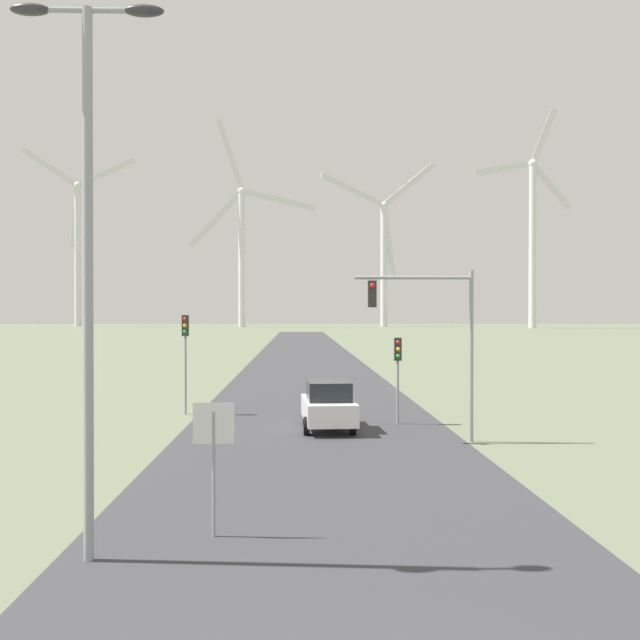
{
  "coord_description": "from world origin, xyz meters",
  "views": [
    {
      "loc": [
        -0.69,
        -6.68,
        4.36
      ],
      "look_at": [
        0.0,
        17.26,
        4.14
      ],
      "focal_mm": 42.0,
      "sensor_mm": 36.0,
      "label": 1
    }
  ],
  "objects_px": {
    "streetlamp": "(88,214)",
    "traffic_light_post_near_right": "(398,361)",
    "wind_turbine_far_left": "(78,239)",
    "wind_turbine_center": "(384,248)",
    "car_approaching": "(328,405)",
    "traffic_light_mast_overhead": "(431,321)",
    "traffic_light_post_near_left": "(185,342)",
    "wind_turbine_left": "(242,240)",
    "wind_turbine_right": "(533,229)",
    "stop_sign_near": "(214,443)"
  },
  "relations": [
    {
      "from": "wind_turbine_center",
      "to": "wind_turbine_right",
      "type": "bearing_deg",
      "value": -36.2
    },
    {
      "from": "traffic_light_mast_overhead",
      "to": "wind_turbine_center",
      "type": "distance_m",
      "value": 222.31
    },
    {
      "from": "traffic_light_mast_overhead",
      "to": "wind_turbine_center",
      "type": "bearing_deg",
      "value": 83.86
    },
    {
      "from": "traffic_light_post_near_left",
      "to": "traffic_light_mast_overhead",
      "type": "relative_size",
      "value": 0.74
    },
    {
      "from": "car_approaching",
      "to": "wind_turbine_left",
      "type": "xyz_separation_m",
      "value": [
        -19.31,
        213.06,
        26.93
      ]
    },
    {
      "from": "stop_sign_near",
      "to": "traffic_light_post_near_left",
      "type": "bearing_deg",
      "value": 100.29
    },
    {
      "from": "wind_turbine_left",
      "to": "streetlamp",
      "type": "bearing_deg",
      "value": -86.36
    },
    {
      "from": "streetlamp",
      "to": "traffic_light_mast_overhead",
      "type": "distance_m",
      "value": 14.53
    },
    {
      "from": "wind_turbine_far_left",
      "to": "wind_turbine_center",
      "type": "relative_size",
      "value": 1.07
    },
    {
      "from": "traffic_light_post_near_left",
      "to": "wind_turbine_center",
      "type": "xyz_separation_m",
      "value": [
        32.99,
        212.76,
        22.61
      ]
    },
    {
      "from": "stop_sign_near",
      "to": "traffic_light_mast_overhead",
      "type": "bearing_deg",
      "value": 59.8
    },
    {
      "from": "streetlamp",
      "to": "traffic_light_post_near_right",
      "type": "height_order",
      "value": "streetlamp"
    },
    {
      "from": "stop_sign_near",
      "to": "traffic_light_post_near_right",
      "type": "xyz_separation_m",
      "value": [
        5.56,
        14.65,
        0.66
      ]
    },
    {
      "from": "car_approaching",
      "to": "wind_turbine_left",
      "type": "bearing_deg",
      "value": 95.18
    },
    {
      "from": "traffic_light_mast_overhead",
      "to": "car_approaching",
      "type": "bearing_deg",
      "value": 139.82
    },
    {
      "from": "traffic_light_post_near_left",
      "to": "wind_turbine_center",
      "type": "relative_size",
      "value": 0.08
    },
    {
      "from": "traffic_light_post_near_left",
      "to": "wind_turbine_left",
      "type": "bearing_deg",
      "value": 93.65
    },
    {
      "from": "traffic_light_post_near_right",
      "to": "wind_turbine_right",
      "type": "relative_size",
      "value": 0.05
    },
    {
      "from": "traffic_light_post_near_left",
      "to": "traffic_light_mast_overhead",
      "type": "distance_m",
      "value": 11.85
    },
    {
      "from": "streetlamp",
      "to": "car_approaching",
      "type": "relative_size",
      "value": 2.33
    },
    {
      "from": "car_approaching",
      "to": "wind_turbine_center",
      "type": "bearing_deg",
      "value": 82.91
    },
    {
      "from": "traffic_light_post_near_left",
      "to": "stop_sign_near",
      "type": "bearing_deg",
      "value": -79.71
    },
    {
      "from": "traffic_light_post_near_right",
      "to": "wind_turbine_center",
      "type": "bearing_deg",
      "value": 83.6
    },
    {
      "from": "wind_turbine_right",
      "to": "traffic_light_mast_overhead",
      "type": "bearing_deg",
      "value": -108.48
    },
    {
      "from": "car_approaching",
      "to": "wind_turbine_far_left",
      "type": "xyz_separation_m",
      "value": [
        -74.99,
        224.65,
        28.28
      ]
    },
    {
      "from": "streetlamp",
      "to": "car_approaching",
      "type": "xyz_separation_m",
      "value": [
        4.82,
        14.67,
        -5.19
      ]
    },
    {
      "from": "traffic_light_post_near_right",
      "to": "wind_turbine_left",
      "type": "bearing_deg",
      "value": 95.96
    },
    {
      "from": "traffic_light_post_near_left",
      "to": "traffic_light_post_near_right",
      "type": "relative_size",
      "value": 1.26
    },
    {
      "from": "wind_turbine_right",
      "to": "car_approaching",
      "type": "bearing_deg",
      "value": -109.65
    },
    {
      "from": "traffic_light_mast_overhead",
      "to": "streetlamp",
      "type": "bearing_deg",
      "value": -124.52
    },
    {
      "from": "car_approaching",
      "to": "wind_turbine_center",
      "type": "xyz_separation_m",
      "value": [
        26.99,
        217.17,
        24.83
      ]
    },
    {
      "from": "stop_sign_near",
      "to": "traffic_light_post_near_right",
      "type": "distance_m",
      "value": 15.69
    },
    {
      "from": "wind_turbine_far_left",
      "to": "wind_turbine_center",
      "type": "bearing_deg",
      "value": -4.2
    },
    {
      "from": "traffic_light_mast_overhead",
      "to": "car_approaching",
      "type": "relative_size",
      "value": 1.39
    },
    {
      "from": "wind_turbine_left",
      "to": "wind_turbine_right",
      "type": "xyz_separation_m",
      "value": [
        86.37,
        -25.21,
        1.08
      ]
    },
    {
      "from": "traffic_light_post_near_right",
      "to": "wind_turbine_center",
      "type": "height_order",
      "value": "wind_turbine_center"
    },
    {
      "from": "stop_sign_near",
      "to": "wind_turbine_left",
      "type": "xyz_separation_m",
      "value": [
        -16.53,
        226.38,
        26.01
      ]
    },
    {
      "from": "streetlamp",
      "to": "wind_turbine_right",
      "type": "height_order",
      "value": "wind_turbine_right"
    },
    {
      "from": "wind_turbine_center",
      "to": "wind_turbine_left",
      "type": "bearing_deg",
      "value": -174.93
    },
    {
      "from": "traffic_light_post_near_left",
      "to": "traffic_light_post_near_right",
      "type": "bearing_deg",
      "value": -19.32
    },
    {
      "from": "stop_sign_near",
      "to": "wind_turbine_far_left",
      "type": "relative_size",
      "value": 0.04
    },
    {
      "from": "wind_turbine_center",
      "to": "traffic_light_post_near_left",
      "type": "bearing_deg",
      "value": -98.81
    },
    {
      "from": "wind_turbine_center",
      "to": "wind_turbine_far_left",
      "type": "bearing_deg",
      "value": 175.8
    },
    {
      "from": "wind_turbine_right",
      "to": "streetlamp",
      "type": "bearing_deg",
      "value": -109.54
    },
    {
      "from": "traffic_light_post_near_left",
      "to": "traffic_light_post_near_right",
      "type": "height_order",
      "value": "traffic_light_post_near_left"
    },
    {
      "from": "wind_turbine_left",
      "to": "wind_turbine_far_left",
      "type": "bearing_deg",
      "value": 168.24
    },
    {
      "from": "car_approaching",
      "to": "wind_turbine_left",
      "type": "height_order",
      "value": "wind_turbine_left"
    },
    {
      "from": "streetlamp",
      "to": "car_approaching",
      "type": "bearing_deg",
      "value": 71.83
    },
    {
      "from": "streetlamp",
      "to": "wind_turbine_center",
      "type": "relative_size",
      "value": 0.18
    },
    {
      "from": "wind_turbine_far_left",
      "to": "wind_turbine_center",
      "type": "xyz_separation_m",
      "value": [
        101.98,
        -7.49,
        -3.45
      ]
    }
  ]
}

